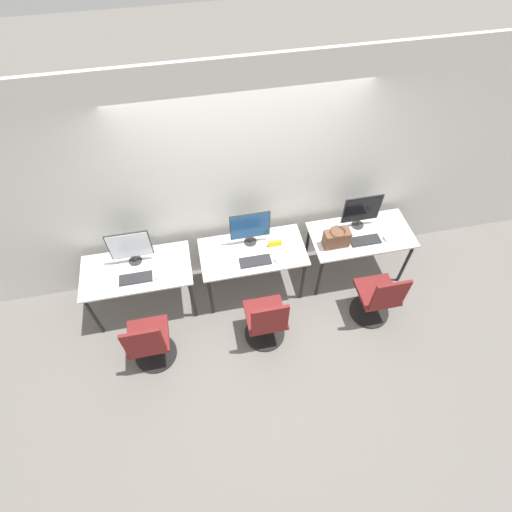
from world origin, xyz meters
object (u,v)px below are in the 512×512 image
(keyboard_left, at_px, (136,278))
(monitor_left, at_px, (130,247))
(mouse_left, at_px, (158,277))
(office_chair_right, at_px, (378,299))
(office_chair_left, at_px, (150,344))
(mouse_center, at_px, (276,259))
(mouse_right, at_px, (386,238))
(keyboard_center, at_px, (255,261))
(keyboard_right, at_px, (365,240))
(monitor_right, at_px, (362,210))
(handbag, at_px, (337,238))
(office_chair_center, at_px, (266,322))
(monitor_center, at_px, (250,227))

(keyboard_left, bearing_deg, monitor_left, 90.00)
(mouse_left, bearing_deg, office_chair_right, -12.73)
(office_chair_left, bearing_deg, mouse_center, 20.58)
(office_chair_right, bearing_deg, office_chair_left, -179.10)
(mouse_center, xyz_separation_m, mouse_right, (1.36, 0.04, 0.00))
(keyboard_center, relative_size, keyboard_right, 1.00)
(mouse_left, distance_m, mouse_right, 2.70)
(keyboard_center, bearing_deg, mouse_center, -4.58)
(monitor_right, xyz_separation_m, keyboard_right, (0.00, -0.26, -0.25))
(monitor_left, relative_size, office_chair_left, 0.51)
(mouse_left, xyz_separation_m, office_chair_right, (2.45, -0.55, -0.38))
(office_chair_left, height_order, keyboard_right, office_chair_left)
(keyboard_right, distance_m, handbag, 0.38)
(mouse_left, distance_m, office_chair_right, 2.54)
(office_chair_center, relative_size, mouse_right, 10.21)
(office_chair_center, bearing_deg, keyboard_right, 25.35)
(monitor_right, distance_m, office_chair_right, 1.06)
(office_chair_left, height_order, monitor_center, monitor_center)
(handbag, bearing_deg, keyboard_left, -179.22)
(keyboard_center, relative_size, office_chair_center, 0.39)
(mouse_left, bearing_deg, keyboard_left, 173.40)
(monitor_left, relative_size, monitor_right, 1.00)
(handbag, bearing_deg, mouse_left, -178.36)
(office_chair_center, bearing_deg, keyboard_center, 90.50)
(office_chair_left, distance_m, monitor_center, 1.69)
(keyboard_center, bearing_deg, keyboard_right, 1.87)
(monitor_left, xyz_separation_m, handbag, (2.31, -0.22, -0.14))
(mouse_left, height_order, monitor_center, monitor_center)
(mouse_right, relative_size, handbag, 0.30)
(monitor_center, bearing_deg, keyboard_right, -10.94)
(keyboard_left, bearing_deg, handbag, 0.78)
(mouse_center, bearing_deg, office_chair_right, -25.69)
(mouse_left, relative_size, office_chair_right, 0.10)
(office_chair_center, bearing_deg, mouse_left, 151.94)
(office_chair_right, bearing_deg, monitor_right, 90.56)
(office_chair_left, bearing_deg, mouse_left, 72.46)
(monitor_center, height_order, office_chair_center, monitor_center)
(keyboard_left, distance_m, mouse_left, 0.24)
(office_chair_left, relative_size, monitor_right, 1.96)
(monitor_center, height_order, keyboard_center, monitor_center)
(monitor_center, bearing_deg, mouse_center, -53.28)
(monitor_right, height_order, keyboard_right, monitor_right)
(monitor_right, height_order, mouse_right, monitor_right)
(mouse_center, xyz_separation_m, monitor_right, (1.10, 0.32, 0.24))
(office_chair_center, xyz_separation_m, handbag, (0.97, 0.65, 0.48))
(monitor_left, height_order, mouse_left, monitor_left)
(office_chair_left, bearing_deg, monitor_left, 93.31)
(mouse_center, distance_m, office_chair_right, 1.29)
(monitor_left, bearing_deg, mouse_center, -10.84)
(office_chair_center, bearing_deg, keyboard_left, 155.35)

